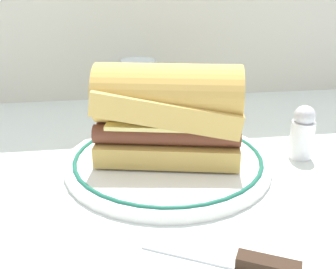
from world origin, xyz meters
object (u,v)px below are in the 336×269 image
(butter_knife, at_px, (233,259))
(salt_shaker, at_px, (302,133))
(sausage_sandwich, at_px, (168,112))
(plate, at_px, (168,160))
(drinking_glass, at_px, (139,91))

(butter_knife, bearing_deg, salt_shaker, 51.61)
(sausage_sandwich, height_order, salt_shaker, sausage_sandwich)
(butter_knife, bearing_deg, plate, 98.66)
(sausage_sandwich, relative_size, drinking_glass, 2.00)
(drinking_glass, bearing_deg, salt_shaker, -45.58)
(salt_shaker, bearing_deg, sausage_sandwich, 179.74)
(drinking_glass, height_order, butter_knife, drinking_glass)
(salt_shaker, bearing_deg, plate, 179.74)
(drinking_glass, bearing_deg, butter_knife, -82.70)
(plate, bearing_deg, salt_shaker, -0.26)
(drinking_glass, distance_m, butter_knife, 0.41)
(sausage_sandwich, height_order, drinking_glass, sausage_sandwich)
(sausage_sandwich, bearing_deg, plate, -26.52)
(butter_knife, bearing_deg, drinking_glass, 97.30)
(sausage_sandwich, xyz_separation_m, butter_knife, (0.03, -0.20, -0.07))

